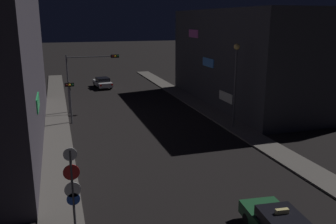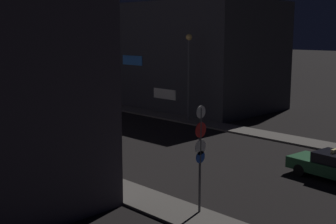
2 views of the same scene
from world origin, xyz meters
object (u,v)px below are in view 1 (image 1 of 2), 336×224
at_px(traffic_light_overhead, 87,71).
at_px(street_lamp_far_block, 236,71).
at_px(far_car, 103,82).
at_px(sign_pole_left, 73,192).
at_px(traffic_light_left_kerb, 70,94).

relative_size(traffic_light_overhead, street_lamp_far_block, 0.82).
relative_size(far_car, sign_pole_left, 1.04).
relative_size(far_car, traffic_light_left_kerb, 1.21).
height_order(far_car, street_lamp_far_block, street_lamp_far_block).
bearing_deg(traffic_light_overhead, street_lamp_far_block, -40.10).
bearing_deg(street_lamp_far_block, sign_pole_left, -135.79).
distance_m(traffic_light_overhead, traffic_light_left_kerb, 4.59).
relative_size(traffic_light_overhead, traffic_light_left_kerb, 1.52).
bearing_deg(traffic_light_left_kerb, traffic_light_overhead, 63.56).
distance_m(far_car, street_lamp_far_block, 24.10).
distance_m(far_car, traffic_light_overhead, 13.48).
bearing_deg(far_car, street_lamp_far_block, -69.40).
xyz_separation_m(sign_pole_left, street_lamp_far_block, (13.96, 13.58, 2.24)).
xyz_separation_m(traffic_light_overhead, street_lamp_far_block, (11.30, -9.52, 0.79)).
height_order(far_car, sign_pole_left, sign_pole_left).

